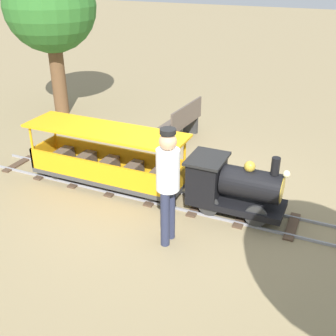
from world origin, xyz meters
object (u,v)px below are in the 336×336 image
passenger_car (107,163)px  oak_tree_near (50,7)px  conductor_person (168,178)px  locomotive (232,185)px  park_bench (181,123)px

passenger_car → oak_tree_near: size_ratio=0.77×
conductor_person → oak_tree_near: 6.03m
locomotive → conductor_person: (1.00, -0.57, 0.47)m
oak_tree_near → park_bench: bearing=82.0°
passenger_car → park_bench: passenger_car is taller
locomotive → oak_tree_near: size_ratio=0.41×
park_bench → conductor_person: bearing=19.6°
conductor_person → oak_tree_near: oak_tree_near is taller
passenger_car → oak_tree_near: 4.50m
locomotive → park_bench: bearing=-142.4°
park_bench → oak_tree_near: oak_tree_near is taller
conductor_person → oak_tree_near: (-3.71, -4.51, 1.50)m
passenger_car → conductor_person: conductor_person is taller
passenger_car → locomotive: bearing=90.0°
conductor_person → park_bench: size_ratio=1.22×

